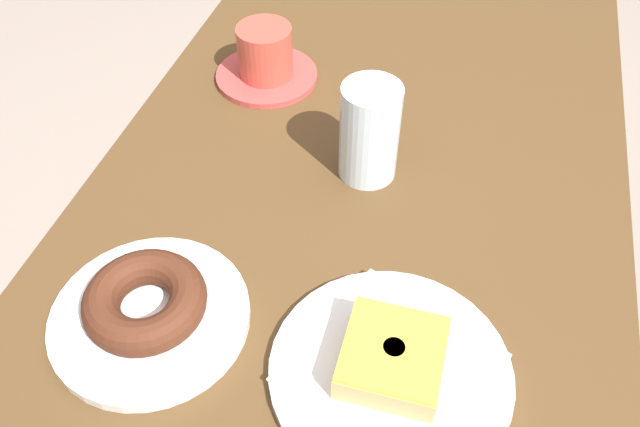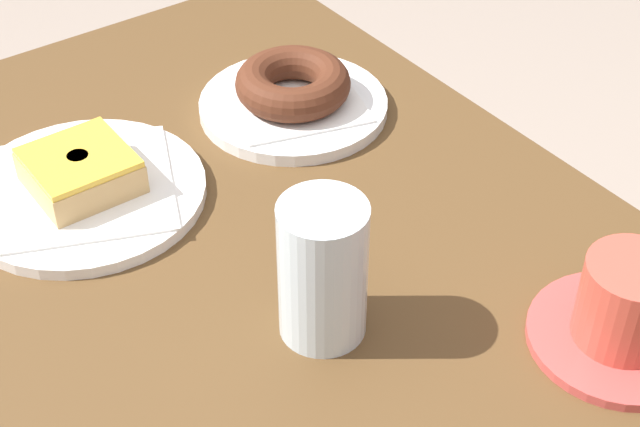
% 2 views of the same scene
% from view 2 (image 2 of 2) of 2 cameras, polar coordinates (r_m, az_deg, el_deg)
% --- Properties ---
extents(plate_chocolate_ring, '(0.21, 0.21, 0.01)m').
position_cam_2_polar(plate_chocolate_ring, '(1.09, -1.57, 6.32)').
color(plate_chocolate_ring, white).
rests_on(plate_chocolate_ring, table).
extents(napkin_chocolate_ring, '(0.18, 0.18, 0.00)m').
position_cam_2_polar(napkin_chocolate_ring, '(1.08, -1.57, 6.69)').
color(napkin_chocolate_ring, white).
rests_on(napkin_chocolate_ring, plate_chocolate_ring).
extents(donut_chocolate_ring, '(0.13, 0.13, 0.04)m').
position_cam_2_polar(donut_chocolate_ring, '(1.07, -1.59, 7.63)').
color(donut_chocolate_ring, '#4B2415').
rests_on(donut_chocolate_ring, napkin_chocolate_ring).
extents(plate_glazed_square, '(0.24, 0.24, 0.01)m').
position_cam_2_polar(plate_glazed_square, '(0.99, -13.58, 1.19)').
color(plate_glazed_square, white).
rests_on(plate_glazed_square, table).
extents(napkin_glazed_square, '(0.23, 0.23, 0.00)m').
position_cam_2_polar(napkin_glazed_square, '(0.98, -13.65, 1.54)').
color(napkin_glazed_square, white).
rests_on(napkin_glazed_square, plate_glazed_square).
extents(donut_glazed_square, '(0.10, 0.10, 0.04)m').
position_cam_2_polar(donut_glazed_square, '(0.97, -13.83, 2.46)').
color(donut_glazed_square, tan).
rests_on(donut_glazed_square, napkin_glazed_square).
extents(water_glass, '(0.07, 0.07, 0.13)m').
position_cam_2_polar(water_glass, '(0.79, 0.16, -3.37)').
color(water_glass, silver).
rests_on(water_glass, table).
extents(coffee_cup, '(0.15, 0.15, 0.08)m').
position_cam_2_polar(coffee_cup, '(0.84, 17.40, -5.47)').
color(coffee_cup, '#BD4642').
rests_on(coffee_cup, table).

